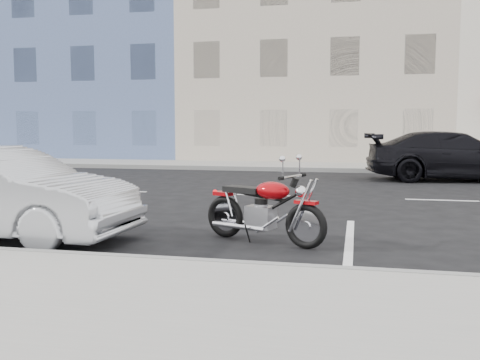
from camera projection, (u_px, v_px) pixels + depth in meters
The scene contains 7 objects.
ground at pixel (352, 198), 12.64m from camera, with size 120.00×120.00×0.00m, color black.
sidewalk_far at pixel (231, 165), 22.15m from camera, with size 80.00×3.40×0.15m, color gray.
curb_far at pixel (221, 168), 20.50m from camera, with size 80.00×0.12×0.16m, color gray.
bldg_blue at pixel (110, 42), 30.81m from camera, with size 12.00×12.00×13.00m, color #4F6493.
bldg_cream at pixel (319, 49), 28.33m from camera, with size 12.00×12.00×11.50m, color #BCAF9B.
motorcycle at pixel (308, 216), 7.33m from camera, with size 1.91×0.96×1.01m.
car_far at pixel (453, 156), 16.61m from camera, with size 2.14×5.27×1.53m, color black.
Camera 1 is at (0.08, -12.82, 1.69)m, focal length 40.00 mm.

